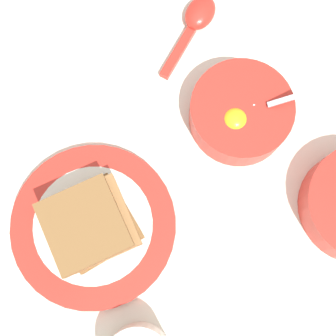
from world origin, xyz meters
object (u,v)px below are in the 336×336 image
at_px(egg_bowl, 240,113).
at_px(toast_sandwich, 91,224).
at_px(toast_plate, 94,226).
at_px(soup_spoon, 196,20).

distance_m(egg_bowl, toast_sandwich, 0.25).
xyz_separation_m(toast_plate, soup_spoon, (-0.27, -0.20, 0.00)).
relative_size(toast_plate, soup_spoon, 1.66).
relative_size(toast_plate, toast_sandwich, 2.02).
height_order(toast_sandwich, soup_spoon, toast_sandwich).
xyz_separation_m(egg_bowl, toast_sandwich, (0.25, 0.04, 0.02)).
height_order(toast_plate, soup_spoon, soup_spoon).
xyz_separation_m(egg_bowl, soup_spoon, (-0.02, -0.16, -0.02)).
distance_m(toast_plate, toast_sandwich, 0.04).
xyz_separation_m(toast_plate, toast_sandwich, (-0.00, 0.00, 0.04)).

